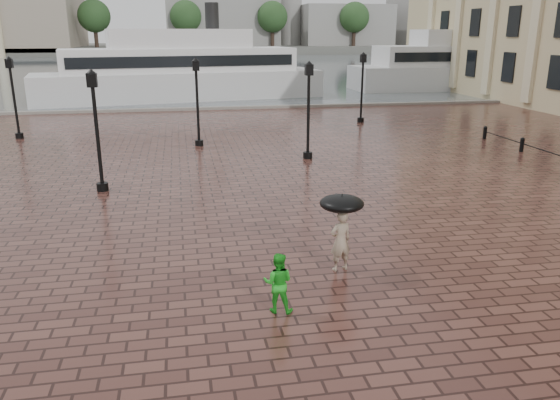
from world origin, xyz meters
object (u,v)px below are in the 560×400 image
at_px(child_pedestrian, 278,283).
at_px(ferry_far, 470,65).
at_px(street_lamps, 205,102).
at_px(ferry_near, 181,71).
at_px(adult_pedestrian, 340,241).

distance_m(child_pedestrian, ferry_far, 52.56).
relative_size(street_lamps, ferry_near, 0.83).
distance_m(street_lamps, child_pedestrian, 18.17).
bearing_deg(ferry_near, ferry_far, -1.99).
bearing_deg(ferry_near, adult_pedestrian, -94.57).
relative_size(street_lamps, adult_pedestrian, 13.61).
distance_m(adult_pedestrian, child_pedestrian, 2.66).
bearing_deg(adult_pedestrian, ferry_far, -135.47).
bearing_deg(street_lamps, ferry_near, 92.67).
height_order(ferry_near, ferry_far, ferry_near).
xyz_separation_m(street_lamps, ferry_far, (29.12, 25.99, 0.15)).
bearing_deg(street_lamps, adult_pedestrian, -81.40).
bearing_deg(ferry_far, adult_pedestrian, -122.62).
height_order(adult_pedestrian, child_pedestrian, adult_pedestrian).
distance_m(adult_pedestrian, ferry_far, 49.98).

